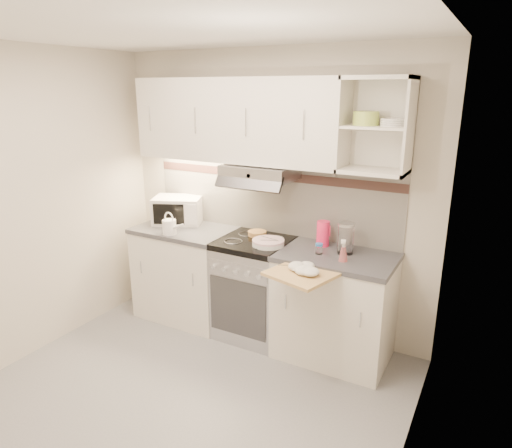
{
  "coord_description": "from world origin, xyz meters",
  "views": [
    {
      "loc": [
        1.82,
        -2.17,
        2.16
      ],
      "look_at": [
        0.1,
        0.95,
        1.1
      ],
      "focal_mm": 32.0,
      "sensor_mm": 36.0,
      "label": 1
    }
  ],
  "objects_px": {
    "electric_range": "(254,288)",
    "glass_jar": "(346,238)",
    "microwave": "(178,210)",
    "cutting_board": "(301,274)",
    "watering_can": "(170,226)",
    "plate_stack": "(268,243)",
    "spray_bottle": "(343,252)",
    "pink_pitcher": "(323,234)"
  },
  "relations": [
    {
      "from": "plate_stack",
      "to": "pink_pitcher",
      "type": "relative_size",
      "value": 1.27
    },
    {
      "from": "microwave",
      "to": "glass_jar",
      "type": "distance_m",
      "value": 1.71
    },
    {
      "from": "plate_stack",
      "to": "cutting_board",
      "type": "relative_size",
      "value": 0.62
    },
    {
      "from": "electric_range",
      "to": "watering_can",
      "type": "bearing_deg",
      "value": -163.46
    },
    {
      "from": "microwave",
      "to": "cutting_board",
      "type": "xyz_separation_m",
      "value": [
        1.54,
        -0.56,
        -0.16
      ]
    },
    {
      "from": "electric_range",
      "to": "watering_can",
      "type": "relative_size",
      "value": 3.72
    },
    {
      "from": "electric_range",
      "to": "glass_jar",
      "type": "bearing_deg",
      "value": 4.29
    },
    {
      "from": "pink_pitcher",
      "to": "electric_range",
      "type": "bearing_deg",
      "value": 173.34
    },
    {
      "from": "electric_range",
      "to": "spray_bottle",
      "type": "relative_size",
      "value": 4.94
    },
    {
      "from": "plate_stack",
      "to": "cutting_board",
      "type": "distance_m",
      "value": 0.6
    },
    {
      "from": "electric_range",
      "to": "microwave",
      "type": "relative_size",
      "value": 1.65
    },
    {
      "from": "electric_range",
      "to": "watering_can",
      "type": "distance_m",
      "value": 0.94
    },
    {
      "from": "pink_pitcher",
      "to": "glass_jar",
      "type": "bearing_deg",
      "value": -42.33
    },
    {
      "from": "electric_range",
      "to": "watering_can",
      "type": "xyz_separation_m",
      "value": [
        -0.74,
        -0.22,
        0.52
      ]
    },
    {
      "from": "microwave",
      "to": "plate_stack",
      "type": "distance_m",
      "value": 1.11
    },
    {
      "from": "electric_range",
      "to": "pink_pitcher",
      "type": "relative_size",
      "value": 4.25
    },
    {
      "from": "watering_can",
      "to": "cutting_board",
      "type": "xyz_separation_m",
      "value": [
        1.37,
        -0.22,
        -0.1
      ]
    },
    {
      "from": "watering_can",
      "to": "glass_jar",
      "type": "xyz_separation_m",
      "value": [
        1.54,
        0.28,
        0.05
      ]
    },
    {
      "from": "watering_can",
      "to": "plate_stack",
      "type": "distance_m",
      "value": 0.93
    },
    {
      "from": "electric_range",
      "to": "microwave",
      "type": "height_order",
      "value": "microwave"
    },
    {
      "from": "electric_range",
      "to": "microwave",
      "type": "xyz_separation_m",
      "value": [
        -0.92,
        0.12,
        0.58
      ]
    },
    {
      "from": "electric_range",
      "to": "plate_stack",
      "type": "bearing_deg",
      "value": -21.66
    },
    {
      "from": "spray_bottle",
      "to": "cutting_board",
      "type": "bearing_deg",
      "value": -137.09
    },
    {
      "from": "glass_jar",
      "to": "plate_stack",
      "type": "bearing_deg",
      "value": -168.47
    },
    {
      "from": "plate_stack",
      "to": "pink_pitcher",
      "type": "distance_m",
      "value": 0.46
    },
    {
      "from": "watering_can",
      "to": "glass_jar",
      "type": "height_order",
      "value": "glass_jar"
    },
    {
      "from": "cutting_board",
      "to": "spray_bottle",
      "type": "bearing_deg",
      "value": 74.24
    },
    {
      "from": "plate_stack",
      "to": "glass_jar",
      "type": "bearing_deg",
      "value": 11.53
    },
    {
      "from": "electric_range",
      "to": "microwave",
      "type": "bearing_deg",
      "value": 172.77
    },
    {
      "from": "watering_can",
      "to": "plate_stack",
      "type": "relative_size",
      "value": 0.9
    },
    {
      "from": "glass_jar",
      "to": "cutting_board",
      "type": "relative_size",
      "value": 0.58
    },
    {
      "from": "watering_can",
      "to": "plate_stack",
      "type": "xyz_separation_m",
      "value": [
        0.91,
        0.15,
        -0.05
      ]
    },
    {
      "from": "glass_jar",
      "to": "pink_pitcher",
      "type": "bearing_deg",
      "value": 158.66
    },
    {
      "from": "cutting_board",
      "to": "watering_can",
      "type": "bearing_deg",
      "value": -173.65
    },
    {
      "from": "pink_pitcher",
      "to": "glass_jar",
      "type": "distance_m",
      "value": 0.24
    },
    {
      "from": "pink_pitcher",
      "to": "cutting_board",
      "type": "height_order",
      "value": "pink_pitcher"
    },
    {
      "from": "electric_range",
      "to": "glass_jar",
      "type": "height_order",
      "value": "glass_jar"
    },
    {
      "from": "spray_bottle",
      "to": "watering_can",
      "type": "bearing_deg",
      "value": 168.28
    },
    {
      "from": "microwave",
      "to": "cutting_board",
      "type": "distance_m",
      "value": 1.65
    },
    {
      "from": "microwave",
      "to": "glass_jar",
      "type": "relative_size",
      "value": 2.17
    },
    {
      "from": "spray_bottle",
      "to": "plate_stack",
      "type": "bearing_deg",
      "value": 160.62
    },
    {
      "from": "glass_jar",
      "to": "spray_bottle",
      "type": "distance_m",
      "value": 0.18
    }
  ]
}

